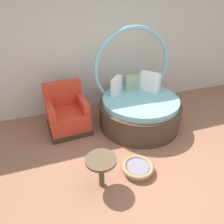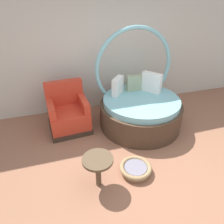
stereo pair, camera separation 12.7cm
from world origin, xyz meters
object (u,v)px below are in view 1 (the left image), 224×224
(red_armchair, at_px, (67,114))
(side_table, at_px, (101,164))
(round_daybed, at_px, (139,106))
(pet_basket, at_px, (138,168))

(red_armchair, distance_m, side_table, 1.66)
(round_daybed, height_order, pet_basket, round_daybed)
(side_table, bearing_deg, pet_basket, 6.20)
(round_daybed, relative_size, side_table, 3.74)
(round_daybed, bearing_deg, pet_basket, -114.99)
(pet_basket, xyz_separation_m, side_table, (-0.62, -0.07, 0.35))
(round_daybed, height_order, red_armchair, round_daybed)
(round_daybed, distance_m, red_armchair, 1.48)
(round_daybed, xyz_separation_m, pet_basket, (-0.60, -1.29, -0.34))
(red_armchair, bearing_deg, side_table, -81.88)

